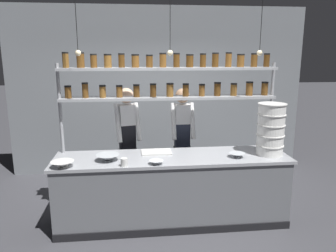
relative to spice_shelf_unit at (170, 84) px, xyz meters
name	(u,v)px	position (x,y,z in m)	size (l,w,h in m)	color
ground_plane	(172,220)	(-0.01, -0.33, -1.83)	(40.00, 40.00, 0.00)	#3D3D42
back_wall	(159,91)	(-0.01, 1.74, -0.30)	(5.45, 0.12, 3.07)	gray
prep_counter	(172,189)	(-0.01, -0.33, -1.37)	(3.05, 0.76, 0.92)	slate
spice_shelf_unit	(170,84)	(0.00, 0.00, 0.00)	(2.94, 0.28, 2.25)	#999BA0
chef_left	(127,137)	(-0.59, 0.36, -0.82)	(0.41, 0.34, 1.74)	black
chef_center	(182,135)	(0.24, 0.44, -0.83)	(0.37, 0.30, 1.72)	black
container_stack	(271,129)	(1.28, -0.39, -0.57)	(0.36, 0.36, 0.68)	white
cutting_board	(156,152)	(-0.20, -0.16, -0.90)	(0.40, 0.26, 0.02)	silver
prep_bowl_near_left	(108,158)	(-0.83, -0.42, -0.87)	(0.29, 0.29, 0.08)	#B2B7BC
prep_bowl_center_front	(156,162)	(-0.24, -0.62, -0.89)	(0.18, 0.18, 0.05)	silver
prep_bowl_center_back	(63,164)	(-1.34, -0.61, -0.87)	(0.27, 0.27, 0.07)	silver
prep_bowl_near_right	(237,155)	(0.82, -0.46, -0.88)	(0.21, 0.21, 0.06)	#B2B7BC
serving_cup_front	(124,162)	(-0.62, -0.65, -0.86)	(0.08, 0.08, 0.10)	silver
pendant_light_row	(171,49)	(-0.03, -0.33, 0.46)	(2.29, 0.07, 0.81)	black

